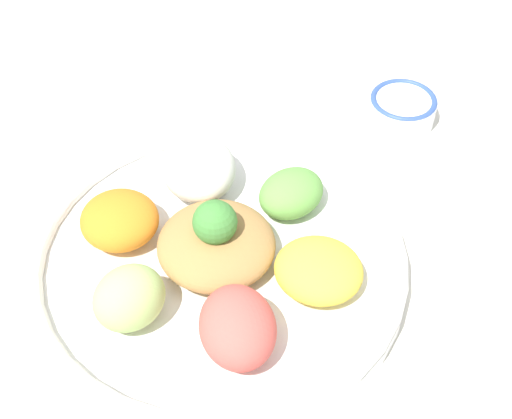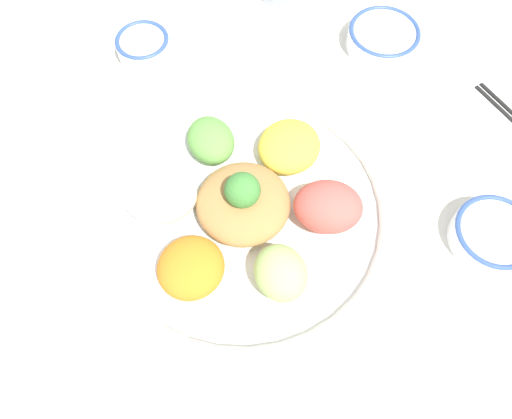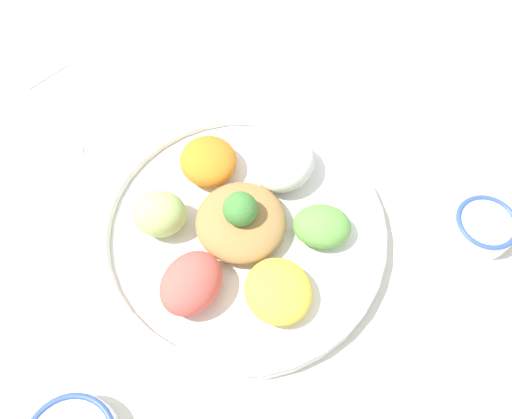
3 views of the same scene
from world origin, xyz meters
name	(u,v)px [view 3 (image 3 of 3)]	position (x,y,z in m)	size (l,w,h in m)	color
ground_plane	(246,207)	(0.00, 0.00, 0.00)	(2.40, 2.40, 0.00)	silver
salad_platter	(241,226)	(-0.03, -0.04, 0.03)	(0.40, 0.40, 0.10)	white
sauce_bowl_red	(484,227)	(0.26, -0.20, 0.02)	(0.09, 0.09, 0.04)	white
serving_spoon_main	(67,62)	(-0.13, 0.41, 0.00)	(0.13, 0.06, 0.01)	white
serving_spoon_extra	(30,155)	(-0.24, 0.25, 0.00)	(0.12, 0.07, 0.01)	white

